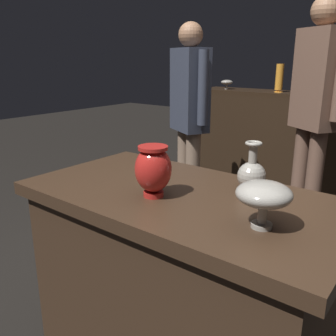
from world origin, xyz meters
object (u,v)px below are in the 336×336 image
at_px(vase_tall_behind, 264,195).
at_px(visitor_center_back, 315,105).
at_px(vase_centerpiece, 153,169).
at_px(shelf_vase_far_left, 227,82).
at_px(shelf_vase_left, 279,79).
at_px(visitor_near_left, 189,112).
at_px(vase_left_accent, 252,174).

xyz_separation_m(vase_tall_behind, visitor_center_back, (-0.36, 1.61, 0.08)).
distance_m(vase_centerpiece, shelf_vase_far_left, 2.46).
xyz_separation_m(shelf_vase_far_left, visitor_center_back, (1.04, -0.65, -0.08)).
bearing_deg(vase_tall_behind, shelf_vase_left, 111.20).
xyz_separation_m(shelf_vase_far_left, visitor_near_left, (0.22, -0.94, -0.16)).
relative_size(vase_tall_behind, shelf_vase_far_left, 1.44).
height_order(vase_left_accent, shelf_vase_left, shelf_vase_left).
bearing_deg(shelf_vase_far_left, vase_tall_behind, -58.29).
xyz_separation_m(vase_left_accent, shelf_vase_left, (-0.70, 1.97, 0.24)).
relative_size(vase_centerpiece, shelf_vase_far_left, 1.64).
height_order(shelf_vase_left, visitor_center_back, visitor_center_back).
bearing_deg(visitor_near_left, vase_left_accent, 162.77).
xyz_separation_m(vase_centerpiece, shelf_vase_left, (-0.46, 2.25, 0.20)).
relative_size(vase_left_accent, visitor_near_left, 0.12).
height_order(vase_centerpiece, vase_left_accent, same).
height_order(vase_centerpiece, vase_tall_behind, vase_centerpiece).
height_order(vase_centerpiece, visitor_near_left, visitor_near_left).
bearing_deg(visitor_near_left, vase_centerpiece, 148.70).
relative_size(vase_centerpiece, vase_tall_behind, 1.14).
bearing_deg(shelf_vase_far_left, visitor_center_back, -32.08).
height_order(vase_centerpiece, shelf_vase_left, shelf_vase_left).
bearing_deg(shelf_vase_left, vase_tall_behind, -68.80).
bearing_deg(shelf_vase_far_left, vase_centerpiece, -66.50).
bearing_deg(shelf_vase_far_left, shelf_vase_left, -0.51).
distance_m(vase_tall_behind, shelf_vase_far_left, 2.65).
xyz_separation_m(vase_tall_behind, visitor_near_left, (-1.17, 1.31, -0.01)).
xyz_separation_m(vase_left_accent, visitor_center_back, (-0.19, 1.33, 0.11)).
xyz_separation_m(vase_centerpiece, visitor_near_left, (-0.76, 1.31, -0.01)).
xyz_separation_m(shelf_vase_left, visitor_center_back, (0.52, -0.64, -0.13)).
relative_size(vase_tall_behind, shelf_vase_left, 0.67).
relative_size(shelf_vase_far_left, visitor_near_left, 0.07).
bearing_deg(visitor_near_left, visitor_center_back, -131.58).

